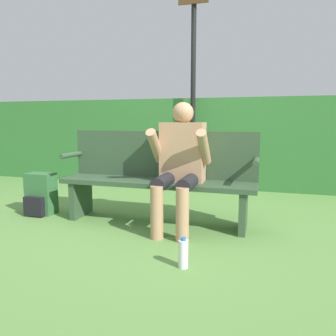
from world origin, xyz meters
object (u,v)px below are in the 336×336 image
signpost (193,78)px  park_bench (158,175)px  backpack (40,195)px  water_bottle (183,254)px  person_seated (180,160)px  parked_car (160,128)px

signpost → park_bench: bearing=-89.8°
backpack → water_bottle: (1.78, -0.83, -0.11)m
park_bench → signpost: size_ratio=0.67×
park_bench → signpost: signpost is taller
person_seated → water_bottle: (0.24, -0.82, -0.54)m
person_seated → backpack: person_seated is taller
signpost → parked_car: signpost is taller
water_bottle → parked_car: size_ratio=0.06×
park_bench → parked_car: size_ratio=0.50×
park_bench → backpack: (-1.29, -0.13, -0.25)m
water_bottle → person_seated: bearing=106.2°
water_bottle → signpost: (-0.50, 2.54, 1.49)m
backpack → signpost: signpost is taller
water_bottle → parked_car: (-4.99, 14.86, 0.50)m
park_bench → backpack: park_bench is taller
park_bench → water_bottle: (0.49, -0.96, -0.36)m
park_bench → person_seated: (0.25, -0.13, 0.18)m
backpack → person_seated: bearing=-0.1°
parked_car → water_bottle: bearing=-70.9°
water_bottle → signpost: signpost is taller
park_bench → signpost: bearing=90.2°
person_seated → water_bottle: 1.01m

